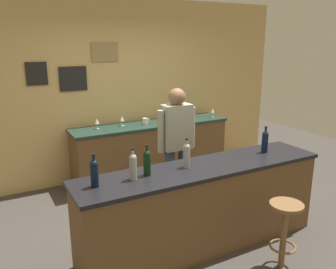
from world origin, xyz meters
TOP-DOWN VIEW (x-y plane):
  - ground_plane at (0.00, 0.00)m, footprint 10.00×10.00m
  - back_wall at (-0.01, 2.03)m, footprint 6.00×0.09m
  - bar_counter at (0.00, -0.40)m, footprint 2.73×0.60m
  - side_counter at (0.40, 1.65)m, footprint 2.56×0.56m
  - bartender at (0.15, 0.42)m, footprint 0.52×0.21m
  - bar_stool at (0.49, -1.09)m, footprint 0.32×0.32m
  - wine_bottle_a at (-1.14, -0.37)m, footprint 0.07×0.07m
  - wine_bottle_b at (-0.78, -0.38)m, footprint 0.07×0.07m
  - wine_bottle_c at (-0.62, -0.34)m, footprint 0.07×0.07m
  - wine_bottle_d at (-0.17, -0.34)m, footprint 0.07×0.07m
  - wine_bottle_e at (0.88, -0.34)m, footprint 0.07×0.07m
  - wine_glass_a at (-0.46, 1.71)m, footprint 0.07×0.07m
  - wine_glass_b at (-0.07, 1.71)m, footprint 0.07×0.07m
  - wine_glass_c at (0.81, 1.74)m, footprint 0.07×0.07m
  - wine_glass_d at (0.97, 1.72)m, footprint 0.07×0.07m
  - wine_glass_e at (1.51, 1.55)m, footprint 0.07×0.07m
  - coffee_mug at (0.30, 1.65)m, footprint 0.12×0.08m

SIDE VIEW (x-z plane):
  - ground_plane at x=0.00m, z-range 0.00..0.00m
  - side_counter at x=0.40m, z-range 0.00..0.90m
  - bar_stool at x=0.49m, z-range 0.12..0.80m
  - bar_counter at x=0.00m, z-range 0.00..0.92m
  - bartender at x=0.15m, z-range 0.13..1.75m
  - coffee_mug at x=0.30m, z-range 0.90..1.00m
  - wine_glass_a at x=-0.46m, z-range 0.93..1.09m
  - wine_glass_b at x=-0.07m, z-range 0.93..1.09m
  - wine_glass_c at x=0.81m, z-range 0.93..1.09m
  - wine_glass_d at x=0.97m, z-range 0.93..1.09m
  - wine_glass_e at x=1.51m, z-range 0.93..1.09m
  - wine_bottle_a at x=-1.14m, z-range 0.90..1.21m
  - wine_bottle_b at x=-0.78m, z-range 0.90..1.21m
  - wine_bottle_c at x=-0.62m, z-range 0.90..1.21m
  - wine_bottle_d at x=-0.17m, z-range 0.90..1.21m
  - wine_bottle_e at x=0.88m, z-range 0.90..1.21m
  - back_wall at x=-0.01m, z-range 0.00..2.80m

